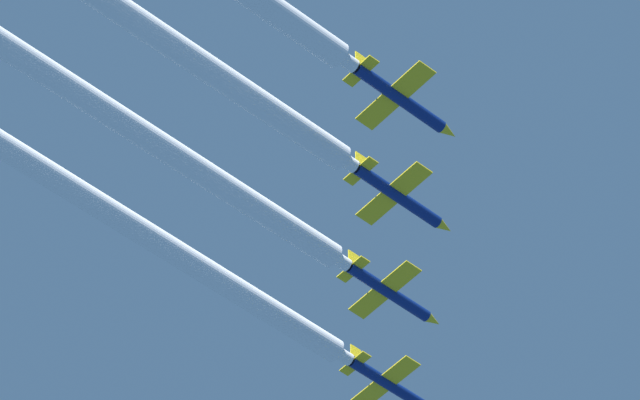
# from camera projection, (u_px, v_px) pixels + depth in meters

# --- Properties ---
(jet_lead) EXTENTS (8.92, 12.99, 3.12)m
(jet_lead) POSITION_uv_depth(u_px,v_px,m) (391.00, 386.00, 227.84)
(jet_lead) COLOR navy
(jet_second_echelon) EXTENTS (8.92, 12.99, 3.12)m
(jet_second_echelon) POSITION_uv_depth(u_px,v_px,m) (391.00, 293.00, 217.87)
(jet_second_echelon) COLOR navy
(jet_third_echelon) EXTENTS (8.92, 12.99, 3.12)m
(jet_third_echelon) POSITION_uv_depth(u_px,v_px,m) (400.00, 197.00, 207.56)
(jet_third_echelon) COLOR navy
(jet_fourth_echelon) EXTENTS (8.92, 12.99, 3.12)m
(jet_fourth_echelon) POSITION_uv_depth(u_px,v_px,m) (402.00, 100.00, 198.02)
(jet_fourth_echelon) COLOR navy
(smoke_trail_lead) EXTENTS (2.59, 51.60, 2.59)m
(smoke_trail_lead) POSITION_uv_depth(u_px,v_px,m) (157.00, 241.00, 214.38)
(smoke_trail_lead) COLOR white
(smoke_trail_second_echelon) EXTENTS (2.59, 48.56, 2.59)m
(smoke_trail_second_echelon) POSITION_uv_depth(u_px,v_px,m) (158.00, 144.00, 205.05)
(smoke_trail_second_echelon) COLOR white
(smoke_trail_third_echelon) EXTENTS (2.59, 43.64, 2.59)m
(smoke_trail_third_echelon) POSITION_uv_depth(u_px,v_px,m) (177.00, 48.00, 195.78)
(smoke_trail_third_echelon) COLOR white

